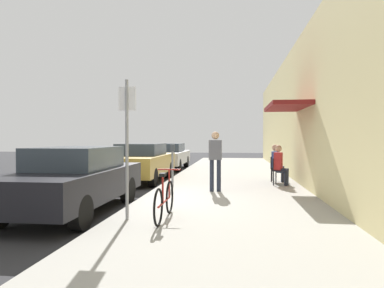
# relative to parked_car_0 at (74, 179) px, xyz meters

# --- Properties ---
(ground_plane) EXTENTS (60.00, 60.00, 0.00)m
(ground_plane) POSITION_rel_parked_car_0_xyz_m (1.10, 1.21, -0.74)
(ground_plane) COLOR #2D2D30
(sidewalk_slab) EXTENTS (4.50, 32.00, 0.12)m
(sidewalk_slab) POSITION_rel_parked_car_0_xyz_m (3.35, 3.21, -0.68)
(sidewalk_slab) COLOR #9E9B93
(sidewalk_slab) RESTS_ON ground_plane
(building_facade) EXTENTS (1.40, 32.00, 4.99)m
(building_facade) POSITION_rel_parked_car_0_xyz_m (5.74, 3.21, 1.75)
(building_facade) COLOR beige
(building_facade) RESTS_ON ground_plane
(parked_car_0) EXTENTS (1.80, 4.40, 1.44)m
(parked_car_0) POSITION_rel_parked_car_0_xyz_m (0.00, 0.00, 0.00)
(parked_car_0) COLOR black
(parked_car_0) RESTS_ON ground_plane
(parked_car_1) EXTENTS (1.80, 4.40, 1.42)m
(parked_car_1) POSITION_rel_parked_car_0_xyz_m (0.00, 5.46, 0.00)
(parked_car_1) COLOR #A58433
(parked_car_1) RESTS_ON ground_plane
(parked_car_2) EXTENTS (1.80, 4.40, 1.35)m
(parked_car_2) POSITION_rel_parked_car_0_xyz_m (0.00, 10.68, -0.03)
(parked_car_2) COLOR #B7B7BC
(parked_car_2) RESTS_ON ground_plane
(parking_meter) EXTENTS (0.12, 0.10, 1.32)m
(parking_meter) POSITION_rel_parked_car_0_xyz_m (1.55, 3.52, 0.14)
(parking_meter) COLOR slate
(parking_meter) RESTS_ON sidewalk_slab
(street_sign) EXTENTS (0.32, 0.06, 2.60)m
(street_sign) POSITION_rel_parked_car_0_xyz_m (1.50, -0.96, 0.90)
(street_sign) COLOR gray
(street_sign) RESTS_ON sidewalk_slab
(bicycle_0) EXTENTS (0.46, 1.71, 0.90)m
(bicycle_0) POSITION_rel_parked_car_0_xyz_m (2.19, -0.87, -0.26)
(bicycle_0) COLOR black
(bicycle_0) RESTS_ON sidewalk_slab
(cafe_chair_0) EXTENTS (0.55, 0.55, 0.87)m
(cafe_chair_0) POSITION_rel_parked_car_0_xyz_m (4.89, 4.24, -0.12)
(cafe_chair_0) COLOR black
(cafe_chair_0) RESTS_ON sidewalk_slab
(seated_patron_0) EXTENTS (0.51, 0.46, 1.29)m
(seated_patron_0) POSITION_rel_parked_car_0_xyz_m (4.95, 4.22, 0.07)
(seated_patron_0) COLOR #232838
(seated_patron_0) RESTS_ON sidewalk_slab
(cafe_chair_1) EXTENTS (0.51, 0.51, 0.87)m
(cafe_chair_1) POSITION_rel_parked_car_0_xyz_m (4.89, 5.13, -0.12)
(cafe_chair_1) COLOR black
(cafe_chair_1) RESTS_ON sidewalk_slab
(seated_patron_1) EXTENTS (0.47, 0.42, 1.29)m
(seated_patron_1) POSITION_rel_parked_car_0_xyz_m (4.94, 5.12, 0.07)
(seated_patron_1) COLOR #232838
(seated_patron_1) RESTS_ON sidewalk_slab
(pedestrian_standing) EXTENTS (0.36, 0.22, 1.70)m
(pedestrian_standing) POSITION_rel_parked_car_0_xyz_m (2.94, 2.64, 0.38)
(pedestrian_standing) COLOR #232838
(pedestrian_standing) RESTS_ON sidewalk_slab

